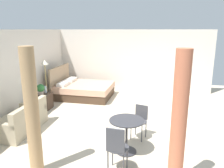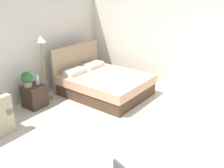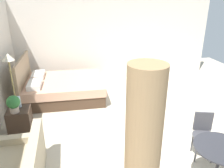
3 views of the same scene
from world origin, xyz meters
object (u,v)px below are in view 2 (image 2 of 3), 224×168
object	(u,v)px
bed	(103,83)
floor_lamp	(42,53)
nightstand	(34,96)
vase	(37,80)
potted_plant	(27,79)

from	to	relation	value
bed	floor_lamp	bearing A→B (deg)	136.48
nightstand	vase	xyz separation A→B (m)	(0.12, -0.01, 0.37)
potted_plant	vase	xyz separation A→B (m)	(0.22, -0.05, -0.08)
bed	nightstand	size ratio (longest dim) A/B	4.18
floor_lamp	bed	bearing A→B (deg)	-43.52
potted_plant	floor_lamp	size ratio (longest dim) A/B	0.22
bed	potted_plant	xyz separation A→B (m)	(-1.60, 0.92, 0.42)
potted_plant	floor_lamp	distance (m)	0.72
floor_lamp	vase	bearing A→B (deg)	-159.33
nightstand	floor_lamp	bearing A→B (deg)	14.34
nightstand	vase	size ratio (longest dim) A/B	2.27
vase	potted_plant	bearing A→B (deg)	167.20
nightstand	potted_plant	distance (m)	0.47
nightstand	vase	world-z (taller)	vase
bed	floor_lamp	xyz separation A→B (m)	(-1.05, 1.00, 0.88)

